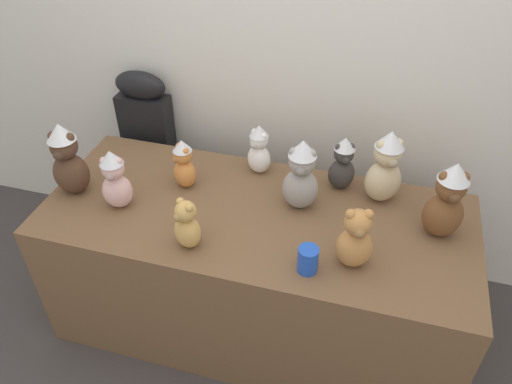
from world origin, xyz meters
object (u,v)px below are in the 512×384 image
at_px(instrument_case, 152,157).
at_px(teddy_bear_caramel, 355,240).
at_px(display_table, 256,271).
at_px(party_cup_blue, 308,260).
at_px(teddy_bear_ash, 301,175).
at_px(teddy_bear_honey, 187,225).
at_px(teddy_bear_charcoal, 343,164).
at_px(teddy_bear_chestnut, 447,201).
at_px(teddy_bear_blush, 115,180).
at_px(teddy_bear_sand, 385,167).
at_px(teddy_bear_ginger, 184,164).
at_px(teddy_bear_cocoa, 68,160).
at_px(teddy_bear_snow, 259,150).

bearing_deg(instrument_case, teddy_bear_caramel, -29.54).
distance_m(display_table, party_cup_blue, 0.57).
relative_size(teddy_bear_ash, teddy_bear_caramel, 1.26).
distance_m(teddy_bear_honey, teddy_bear_charcoal, 0.76).
xyz_separation_m(teddy_bear_charcoal, teddy_bear_chestnut, (0.44, -0.20, 0.04)).
bearing_deg(teddy_bear_blush, teddy_bear_honey, -33.49).
xyz_separation_m(teddy_bear_chestnut, party_cup_blue, (-0.48, -0.35, -0.12)).
xyz_separation_m(teddy_bear_honey, teddy_bear_charcoal, (0.53, 0.55, 0.02)).
xyz_separation_m(teddy_bear_sand, party_cup_blue, (-0.23, -0.51, -0.12)).
height_order(teddy_bear_caramel, teddy_bear_sand, teddy_bear_sand).
bearing_deg(teddy_bear_ash, party_cup_blue, -79.92).
xyz_separation_m(teddy_bear_ash, teddy_bear_ginger, (-0.54, 0.00, -0.05)).
xyz_separation_m(teddy_bear_honey, teddy_bear_caramel, (0.65, 0.08, 0.02)).
xyz_separation_m(display_table, teddy_bear_cocoa, (-0.84, -0.07, 0.54)).
bearing_deg(teddy_bear_snow, teddy_bear_blush, -117.47).
relative_size(teddy_bear_charcoal, teddy_bear_sand, 0.75).
bearing_deg(teddy_bear_caramel, teddy_bear_sand, 65.80).
relative_size(teddy_bear_cocoa, party_cup_blue, 3.24).
bearing_deg(teddy_bear_blush, teddy_bear_ash, 3.16).
relative_size(teddy_bear_blush, teddy_bear_chestnut, 0.82).
distance_m(teddy_bear_caramel, teddy_bear_sand, 0.44).
bearing_deg(teddy_bear_blush, teddy_bear_chestnut, -4.26).
distance_m(display_table, teddy_bear_chestnut, 0.94).
height_order(teddy_bear_caramel, teddy_bear_chestnut, teddy_bear_chestnut).
height_order(instrument_case, teddy_bear_ash, teddy_bear_ash).
bearing_deg(teddy_bear_sand, teddy_bear_ginger, 161.58).
distance_m(teddy_bear_honey, teddy_bear_snow, 0.58).
relative_size(teddy_bear_caramel, teddy_bear_cocoa, 0.76).
bearing_deg(teddy_bear_honey, display_table, 80.84).
bearing_deg(teddy_bear_blush, display_table, -1.94).
xyz_separation_m(teddy_bear_ash, teddy_bear_caramel, (0.27, -0.29, -0.04)).
bearing_deg(instrument_case, teddy_bear_cocoa, -95.81).
distance_m(teddy_bear_blush, party_cup_blue, 0.89).
height_order(instrument_case, teddy_bear_chestnut, teddy_bear_chestnut).
bearing_deg(display_table, teddy_bear_blush, -169.46).
height_order(teddy_bear_charcoal, teddy_bear_chestnut, teddy_bear_chestnut).
xyz_separation_m(display_table, teddy_bear_sand, (0.51, 0.25, 0.54)).
bearing_deg(instrument_case, party_cup_blue, -36.08).
height_order(teddy_bear_ash, party_cup_blue, teddy_bear_ash).
bearing_deg(teddy_bear_cocoa, teddy_bear_honey, -22.34).
xyz_separation_m(teddy_bear_ginger, teddy_bear_sand, (0.88, 0.15, 0.05)).
bearing_deg(display_table, teddy_bear_sand, 26.19).
bearing_deg(teddy_bear_chestnut, teddy_bear_charcoal, 140.49).
height_order(display_table, teddy_bear_blush, teddy_bear_blush).
xyz_separation_m(display_table, teddy_bear_chestnut, (0.76, 0.09, 0.54)).
distance_m(teddy_bear_charcoal, teddy_bear_sand, 0.19).
relative_size(teddy_bear_sand, teddy_bear_blush, 1.22).
bearing_deg(teddy_bear_chestnut, party_cup_blue, -158.82).
xyz_separation_m(teddy_bear_honey, teddy_bear_snow, (0.14, 0.56, 0.02)).
distance_m(teddy_bear_ginger, teddy_bear_blush, 0.31).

